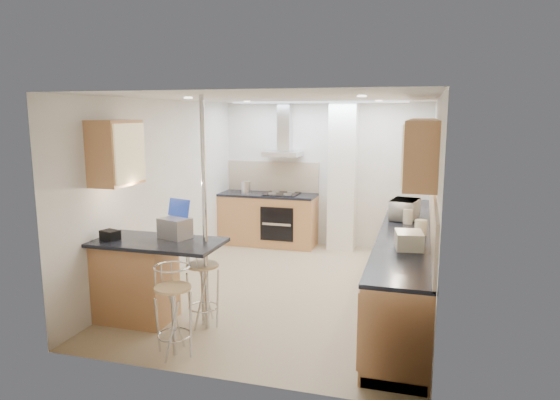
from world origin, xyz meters
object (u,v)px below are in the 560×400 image
(laptop, at_px, (175,228))
(bar_stool_end, at_px, (203,285))
(bread_bin, at_px, (409,240))
(bar_stool_near, at_px, (174,310))
(microwave, at_px, (405,209))

(laptop, xyz_separation_m, bar_stool_end, (0.37, -0.09, -0.60))
(laptop, height_order, bar_stool_end, laptop)
(bar_stool_end, bearing_deg, bread_bin, -46.99)
(bread_bin, bearing_deg, bar_stool_near, -159.67)
(microwave, bearing_deg, laptop, 137.09)
(bar_stool_end, height_order, bread_bin, bread_bin)
(laptop, bearing_deg, bar_stool_near, -45.64)
(laptop, bearing_deg, bread_bin, 26.38)
(microwave, bearing_deg, bar_stool_end, 143.11)
(bar_stool_near, height_order, bar_stool_end, bar_stool_end)
(laptop, bearing_deg, microwave, 55.85)
(microwave, height_order, bread_bin, microwave)
(bar_stool_near, distance_m, bread_bin, 2.48)
(microwave, distance_m, bar_stool_end, 2.87)
(laptop, xyz_separation_m, bar_stool_near, (0.39, -0.82, -0.60))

